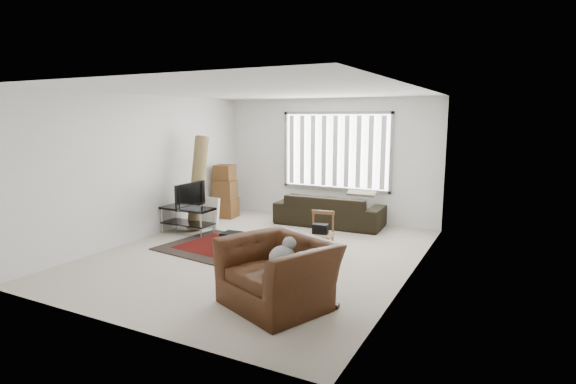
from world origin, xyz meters
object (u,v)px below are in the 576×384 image
Objects in this scene: tv_stand at (188,215)px; moving_boxes at (225,193)px; sofa at (329,205)px; armchair at (278,268)px; side_chair at (321,232)px.

tv_stand is 1.60m from moving_boxes.
armchair reaches higher than sofa.
sofa is 3.04× the size of side_chair.
side_chair is at bearing -3.22° from tv_stand.
tv_stand is at bearing -82.80° from moving_boxes.
moving_boxes is at bearing 141.90° from side_chair.
side_chair is at bearing -29.11° from moving_boxes.
sofa is 2.23m from side_chair.
armchair reaches higher than tv_stand.
moving_boxes is 1.62× the size of side_chair.
tv_stand is at bearing 167.79° from side_chair.
moving_boxes is at bearing 6.80° from sofa.
sofa is (2.22, 1.95, 0.05)m from tv_stand.
tv_stand is 3.90m from armchair.
moving_boxes is 3.58m from side_chair.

